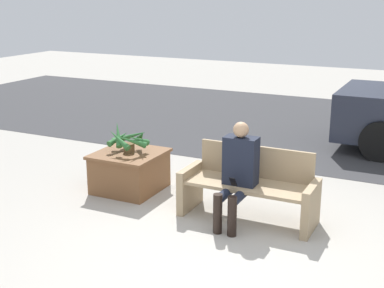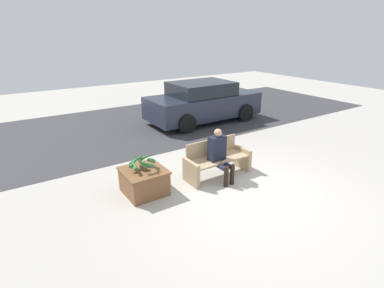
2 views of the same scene
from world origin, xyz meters
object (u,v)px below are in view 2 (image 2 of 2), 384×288
planter_box (144,180)px  parked_car (203,102)px  potted_plant (142,161)px  person_seated (220,153)px  bench (217,160)px

planter_box → parked_car: (4.19, 3.75, 0.45)m
planter_box → parked_car: parked_car is taller
potted_plant → parked_car: size_ratio=0.14×
person_seated → parked_car: (2.48, 4.12, 0.09)m
potted_plant → planter_box: bearing=-40.1°
bench → parked_car: size_ratio=0.38×
bench → potted_plant: (-1.80, 0.18, 0.33)m
planter_box → person_seated: bearing=-12.3°
bench → parked_car: parked_car is taller
bench → parked_car: 4.61m
parked_car → potted_plant: bearing=-138.3°
bench → person_seated: person_seated is taller
planter_box → parked_car: size_ratio=0.21×
person_seated → parked_car: size_ratio=0.28×
person_seated → parked_car: parked_car is taller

